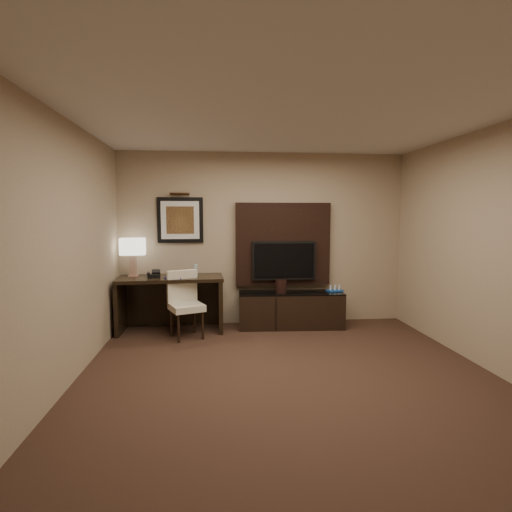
{
  "coord_description": "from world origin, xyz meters",
  "views": [
    {
      "loc": [
        -0.77,
        -3.79,
        1.72
      ],
      "look_at": [
        -0.19,
        1.8,
        1.15
      ],
      "focal_mm": 28.0,
      "sensor_mm": 36.0,
      "label": 1
    }
  ],
  "objects": [
    {
      "name": "book",
      "position": [
        -1.29,
        2.1,
        0.92
      ],
      "size": [
        0.15,
        0.08,
        0.21
      ],
      "primitive_type": "imported",
      "rotation": [
        0.0,
        0.0,
        0.44
      ],
      "color": "tan",
      "rests_on": "desk"
    },
    {
      "name": "floor",
      "position": [
        0.0,
        0.0,
        -0.01
      ],
      "size": [
        4.5,
        5.0,
        0.01
      ],
      "primitive_type": "cube",
      "color": "#342017",
      "rests_on": "ground"
    },
    {
      "name": "artwork",
      "position": [
        -1.3,
        2.48,
        1.65
      ],
      "size": [
        0.7,
        0.04,
        0.7
      ],
      "primitive_type": "cube",
      "color": "black",
      "rests_on": "wall_back"
    },
    {
      "name": "ceiling",
      "position": [
        0.0,
        0.0,
        2.7
      ],
      "size": [
        4.5,
        5.0,
        0.01
      ],
      "primitive_type": "cube",
      "color": "silver",
      "rests_on": "wall_back"
    },
    {
      "name": "credenza",
      "position": [
        0.38,
        2.15,
        0.27
      ],
      "size": [
        1.62,
        0.54,
        0.55
      ],
      "primitive_type": "cube",
      "rotation": [
        0.0,
        0.0,
        -0.06
      ],
      "color": "black",
      "rests_on": "floor"
    },
    {
      "name": "picture_light",
      "position": [
        -1.3,
        2.44,
        2.05
      ],
      "size": [
        0.04,
        0.04,
        0.3
      ],
      "primitive_type": "cylinder",
      "color": "#3D2613",
      "rests_on": "wall_back"
    },
    {
      "name": "blue_folder",
      "position": [
        -1.33,
        2.11,
        0.83
      ],
      "size": [
        0.35,
        0.4,
        0.02
      ],
      "primitive_type": "cube",
      "rotation": [
        0.0,
        0.0,
        -0.31
      ],
      "color": "navy",
      "rests_on": "desk"
    },
    {
      "name": "tv_wall_panel",
      "position": [
        0.3,
        2.44,
        1.27
      ],
      "size": [
        1.5,
        0.12,
        1.3
      ],
      "primitive_type": "cube",
      "color": "black",
      "rests_on": "wall_back"
    },
    {
      "name": "minibar_tray",
      "position": [
        1.08,
        2.16,
        0.59
      ],
      "size": [
        0.26,
        0.19,
        0.09
      ],
      "primitive_type": null,
      "rotation": [
        0.0,
        0.0,
        0.2
      ],
      "color": "#18499C",
      "rests_on": "credenza"
    },
    {
      "name": "wall_left",
      "position": [
        -2.25,
        0.0,
        1.35
      ],
      "size": [
        0.01,
        5.0,
        2.7
      ],
      "primitive_type": "cube",
      "color": "tan",
      "rests_on": "floor"
    },
    {
      "name": "desk_chair",
      "position": [
        -1.18,
        1.78,
        0.45
      ],
      "size": [
        0.59,
        0.62,
        0.9
      ],
      "primitive_type": null,
      "rotation": [
        0.0,
        0.0,
        0.38
      ],
      "color": "#ECE2C5",
      "rests_on": "floor"
    },
    {
      "name": "ice_bucket",
      "position": [
        0.23,
        2.15,
        0.65
      ],
      "size": [
        0.21,
        0.21,
        0.2
      ],
      "primitive_type": "cylinder",
      "rotation": [
        0.0,
        0.0,
        -0.23
      ],
      "color": "black",
      "rests_on": "credenza"
    },
    {
      "name": "desk",
      "position": [
        -1.43,
        2.15,
        0.41
      ],
      "size": [
        1.56,
        0.73,
        0.82
      ],
      "primitive_type": "cube",
      "rotation": [
        0.0,
        0.0,
        0.05
      ],
      "color": "black",
      "rests_on": "floor"
    },
    {
      "name": "table_lamp",
      "position": [
        -1.99,
        2.26,
        1.08
      ],
      "size": [
        0.37,
        0.28,
        0.53
      ],
      "primitive_type": null,
      "rotation": [
        0.0,
        0.0,
        0.31
      ],
      "color": "tan",
      "rests_on": "desk"
    },
    {
      "name": "wall_back",
      "position": [
        0.0,
        2.5,
        1.35
      ],
      "size": [
        4.5,
        0.01,
        2.7
      ],
      "primitive_type": "cube",
      "color": "tan",
      "rests_on": "floor"
    },
    {
      "name": "tv",
      "position": [
        0.3,
        2.34,
        1.02
      ],
      "size": [
        1.0,
        0.08,
        0.6
      ],
      "primitive_type": "cube",
      "color": "black",
      "rests_on": "tv_wall_panel"
    },
    {
      "name": "desk_phone",
      "position": [
        -1.67,
        2.11,
        0.86
      ],
      "size": [
        0.21,
        0.19,
        0.09
      ],
      "primitive_type": null,
      "rotation": [
        0.0,
        0.0,
        0.18
      ],
      "color": "black",
      "rests_on": "desk"
    },
    {
      "name": "water_bottle",
      "position": [
        -1.06,
        2.2,
        0.91
      ],
      "size": [
        0.07,
        0.07,
        0.17
      ],
      "primitive_type": "cylinder",
      "rotation": [
        0.0,
        0.0,
        0.28
      ],
      "color": "#ADC2C4",
      "rests_on": "desk"
    },
    {
      "name": "wall_right",
      "position": [
        2.25,
        0.0,
        1.35
      ],
      "size": [
        0.01,
        5.0,
        2.7
      ],
      "primitive_type": "cube",
      "color": "tan",
      "rests_on": "floor"
    },
    {
      "name": "wall_front",
      "position": [
        0.0,
        -2.5,
        1.35
      ],
      "size": [
        4.5,
        0.01,
        2.7
      ],
      "primitive_type": "cube",
      "color": "tan",
      "rests_on": "floor"
    }
  ]
}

